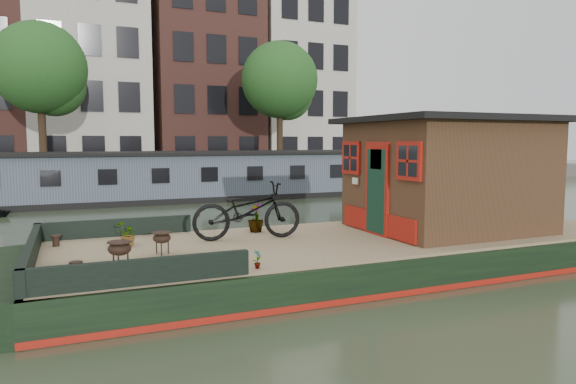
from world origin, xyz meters
name	(u,v)px	position (x,y,z in m)	size (l,w,h in m)	color
ground	(358,268)	(0.00, 0.00, 0.00)	(120.00, 120.00, 0.00)	#323C26
houseboat_hull	(298,261)	(-1.33, 0.00, 0.27)	(14.01, 4.02, 0.60)	black
houseboat_deck	(358,237)	(0.00, 0.00, 0.62)	(11.80, 3.80, 0.05)	tan
bow_bulwark	(89,248)	(-5.07, 0.00, 0.82)	(3.00, 4.00, 0.35)	black
cabin	(447,173)	(2.19, 0.00, 1.88)	(4.00, 3.50, 2.42)	#302012
bicycle	(247,211)	(-2.16, 0.60, 1.21)	(0.74, 2.13, 1.12)	black
potted_plant_c	(127,235)	(-4.39, 0.80, 0.86)	(0.39, 0.33, 0.43)	#9E572E
potted_plant_d	(256,218)	(-1.74, 1.29, 0.95)	(0.34, 0.34, 0.61)	#984E29
potted_plant_e	(257,259)	(-2.77, -1.70, 0.80)	(0.16, 0.11, 0.30)	#925B2B
brazier_front	(120,255)	(-4.67, -0.88, 0.86)	(0.38, 0.38, 0.41)	black
brazier_rear	(162,243)	(-3.93, -0.15, 0.84)	(0.36, 0.36, 0.38)	black
bollard_port	(56,241)	(-5.60, 1.30, 0.75)	(0.18, 0.18, 0.21)	black
bollard_stbd	(76,269)	(-5.28, -1.12, 0.76)	(0.19, 0.19, 0.21)	black
far_houseboat	(198,177)	(0.00, 14.00, 0.97)	(20.40, 4.40, 2.11)	#4C5966
quay	(172,179)	(0.00, 20.50, 0.45)	(60.00, 6.00, 0.90)	#47443F
townhouse_row	(153,63)	(0.15, 27.50, 7.90)	(27.25, 8.00, 16.50)	brown
tree_left	(43,72)	(-6.36, 19.07, 5.89)	(4.40, 4.40, 7.40)	#332316
tree_right	(282,84)	(6.14, 19.07, 5.89)	(4.40, 4.40, 7.40)	#332316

